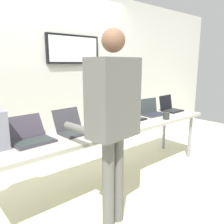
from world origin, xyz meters
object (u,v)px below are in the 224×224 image
laptop_station_1 (73,127)px  coffee_mug (166,116)px  laptop_station_5 (170,107)px  laptop_station_4 (152,111)px  laptop_station_0 (30,136)px  person (112,112)px  laptop_station_3 (129,115)px  workbench (109,130)px  laptop_station_2 (104,120)px

laptop_station_1 → coffee_mug: size_ratio=3.73×
laptop_station_5 → coffee_mug: laptop_station_5 is taller
coffee_mug → laptop_station_4: bearing=76.7°
laptop_station_0 → laptop_station_1: laptop_station_1 is taller
laptop_station_1 → person: person is taller
laptop_station_4 → coffee_mug: bearing=-103.3°
laptop_station_3 → laptop_station_5: 0.90m
laptop_station_3 → person: person is taller
laptop_station_1 → laptop_station_5: size_ratio=1.11×
workbench → laptop_station_2: laptop_station_2 is taller
laptop_station_0 → laptop_station_4: (1.84, -0.01, 0.00)m
workbench → laptop_station_0: bearing=175.6°
laptop_station_5 → coffee_mug: size_ratio=3.36×
laptop_station_5 → person: size_ratio=0.18×
laptop_station_1 → laptop_station_2: bearing=1.9°
workbench → laptop_station_2: (-0.03, 0.07, 0.11)m
laptop_station_2 → laptop_station_0: bearing=179.9°
laptop_station_5 → workbench: bearing=-177.8°
laptop_station_0 → laptop_station_1: bearing=-2.1°
workbench → laptop_station_5: size_ratio=9.69×
laptop_station_4 → laptop_station_5: size_ratio=1.13×
laptop_station_5 → laptop_station_0: bearing=179.4°
laptop_station_0 → laptop_station_2: laptop_station_2 is taller
laptop_station_0 → person: 0.88m
workbench → laptop_station_4: (0.89, 0.06, 0.10)m
laptop_station_2 → laptop_station_4: size_ratio=1.09×
laptop_station_0 → laptop_station_5: laptop_station_5 is taller
laptop_station_4 → coffee_mug: size_ratio=3.80×
laptop_station_4 → laptop_station_5: (0.44, -0.01, 0.00)m
laptop_station_5 → laptop_station_2: bearing=179.1°
laptop_station_0 → laptop_station_1: 0.47m
laptop_station_3 → person: 1.18m
laptop_station_2 → workbench: bearing=-70.4°
laptop_station_0 → laptop_station_1: size_ratio=1.10×
coffee_mug → laptop_station_3: bearing=140.1°
laptop_station_3 → laptop_station_0: bearing=-179.9°
laptop_station_2 → coffee_mug: 0.90m
laptop_station_0 → laptop_station_3: size_ratio=1.13×
laptop_station_3 → coffee_mug: bearing=-39.9°
laptop_station_2 → person: (-0.46, -0.69, 0.28)m
laptop_station_3 → laptop_station_1: bearing=-178.7°
laptop_station_5 → laptop_station_3: bearing=178.4°
laptop_station_5 → person: 1.96m
laptop_station_1 → laptop_station_5: laptop_station_1 is taller
laptop_station_4 → person: size_ratio=0.21×
workbench → laptop_station_3: 0.44m
laptop_station_4 → coffee_mug: (-0.07, -0.31, -0.01)m
laptop_station_0 → coffee_mug: (1.77, -0.32, -0.01)m
workbench → laptop_station_1: bearing=173.3°
workbench → laptop_station_1: size_ratio=8.73×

